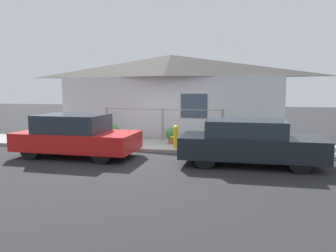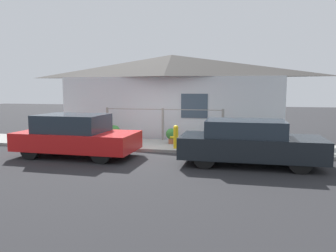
% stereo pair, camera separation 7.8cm
% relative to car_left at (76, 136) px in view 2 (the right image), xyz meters
% --- Properties ---
extents(ground_plane, '(60.00, 60.00, 0.00)m').
position_rel_car_left_xyz_m(ground_plane, '(2.13, 1.17, -0.68)').
color(ground_plane, '#262628').
extents(sidewalk, '(24.00, 2.21, 0.11)m').
position_rel_car_left_xyz_m(sidewalk, '(2.13, 2.27, -0.63)').
color(sidewalk, gray).
rests_on(sidewalk, ground_plane).
extents(house, '(9.96, 2.23, 3.69)m').
position_rel_car_left_xyz_m(house, '(2.13, 4.79, 2.28)').
color(house, silver).
rests_on(house, ground_plane).
extents(fence, '(4.90, 0.10, 1.30)m').
position_rel_car_left_xyz_m(fence, '(2.13, 3.22, 0.14)').
color(fence, gray).
rests_on(fence, sidewalk).
extents(car_left, '(3.90, 1.84, 1.37)m').
position_rel_car_left_xyz_m(car_left, '(0.00, 0.00, 0.00)').
color(car_left, red).
rests_on(car_left, ground_plane).
extents(car_right, '(4.02, 1.69, 1.31)m').
position_rel_car_left_xyz_m(car_right, '(5.46, -0.00, -0.02)').
color(car_right, black).
rests_on(car_right, ground_plane).
extents(fire_hydrant, '(0.40, 0.18, 0.82)m').
position_rel_car_left_xyz_m(fire_hydrant, '(3.00, 1.54, -0.15)').
color(fire_hydrant, yellow).
rests_on(fire_hydrant, sidewalk).
extents(potted_plant_near_hydrant, '(0.42, 0.42, 0.59)m').
position_rel_car_left_xyz_m(potted_plant_near_hydrant, '(2.65, 2.44, -0.23)').
color(potted_plant_near_hydrant, '#9E5638').
rests_on(potted_plant_near_hydrant, sidewalk).
extents(potted_plant_by_fence, '(0.48, 0.48, 0.63)m').
position_rel_car_left_xyz_m(potted_plant_by_fence, '(0.28, 2.59, -0.22)').
color(potted_plant_by_fence, '#9E5638').
rests_on(potted_plant_by_fence, sidewalk).
extents(potted_plant_corner, '(0.40, 0.40, 0.50)m').
position_rel_car_left_xyz_m(potted_plant_corner, '(5.75, 3.08, -0.30)').
color(potted_plant_corner, brown).
rests_on(potted_plant_corner, sidewalk).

